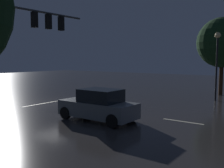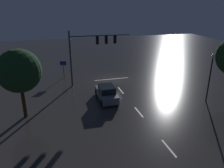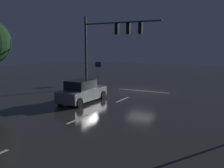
{
  "view_description": "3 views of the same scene",
  "coord_description": "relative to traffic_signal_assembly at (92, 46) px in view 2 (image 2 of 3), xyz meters",
  "views": [
    {
      "loc": [
        13.22,
        14.96,
        3.32
      ],
      "look_at": [
        0.62,
        5.82,
        1.8
      ],
      "focal_mm": 42.17,
      "sensor_mm": 36.0,
      "label": 1
    },
    {
      "loc": [
        7.79,
        28.12,
        10.31
      ],
      "look_at": [
        1.12,
        3.96,
        0.95
      ],
      "focal_mm": 35.14,
      "sensor_mm": 36.0,
      "label": 2
    },
    {
      "loc": [
        -8.14,
        21.19,
        4.12
      ],
      "look_at": [
        0.68,
        4.55,
        1.29
      ],
      "focal_mm": 38.94,
      "sensor_mm": 36.0,
      "label": 3
    }
  ],
  "objects": [
    {
      "name": "lane_dash_far",
      "position": [
        -2.89,
        3.26,
        -5.06
      ],
      "size": [
        0.16,
        2.2,
        0.01
      ],
      "primitive_type": "cube",
      "rotation": [
        0.0,
        0.0,
        1.57
      ],
      "color": "beige",
      "rests_on": "ground_plane"
    },
    {
      "name": "car_approaching",
      "position": [
        -0.51,
        5.47,
        -4.26
      ],
      "size": [
        1.93,
        4.38,
        1.7
      ],
      "color": "slate",
      "rests_on": "ground_plane"
    },
    {
      "name": "lane_dash_mid",
      "position": [
        -2.89,
        9.26,
        -5.06
      ],
      "size": [
        0.16,
        2.2,
        0.01
      ],
      "primitive_type": "cube",
      "rotation": [
        0.0,
        0.0,
        1.57
      ],
      "color": "beige",
      "rests_on": "ground_plane"
    },
    {
      "name": "traffic_signal_assembly",
      "position": [
        0.0,
        0.0,
        0.0
      ],
      "size": [
        7.85,
        0.47,
        7.13
      ],
      "color": "#383A3D",
      "rests_on": "ground_plane"
    },
    {
      "name": "lane_dash_near",
      "position": [
        -2.89,
        15.26,
        -5.06
      ],
      "size": [
        0.16,
        2.2,
        0.01
      ],
      "primitive_type": "cube",
      "rotation": [
        0.0,
        0.0,
        1.57
      ],
      "color": "beige",
      "rests_on": "ground_plane"
    },
    {
      "name": "tree_right_near",
      "position": [
        7.92,
        7.17,
        -0.5
      ],
      "size": [
        3.96,
        3.96,
        6.56
      ],
      "color": "#382314",
      "rests_on": "ground_plane"
    },
    {
      "name": "route_sign",
      "position": [
        3.58,
        -3.69,
        -3.24
      ],
      "size": [
        0.9,
        0.2,
        2.52
      ],
      "color": "#383A3D",
      "rests_on": "ground_plane"
    },
    {
      "name": "stop_bar",
      "position": [
        -2.89,
        -1.19,
        -5.06
      ],
      "size": [
        5.0,
        0.16,
        0.01
      ],
      "primitive_type": "cube",
      "color": "beige",
      "rests_on": "ground_plane"
    },
    {
      "name": "street_lamp_left_kerb",
      "position": [
        -11.09,
        8.78,
        -1.36
      ],
      "size": [
        0.44,
        0.44,
        5.33
      ],
      "color": "black",
      "rests_on": "ground_plane"
    },
    {
      "name": "ground_plane",
      "position": [
        -2.89,
        -0.74,
        -5.06
      ],
      "size": [
        80.0,
        80.0,
        0.0
      ],
      "primitive_type": "plane",
      "color": "#2D2B2B"
    }
  ]
}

